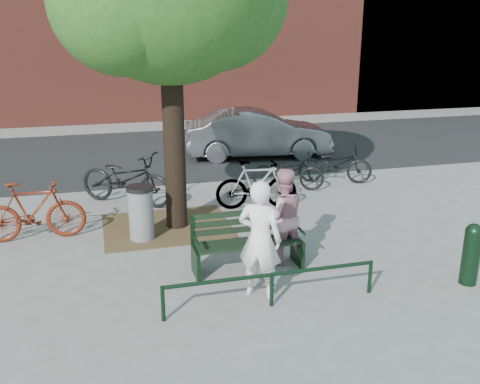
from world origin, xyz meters
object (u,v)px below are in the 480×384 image
object	(u,v)px
park_bench	(247,240)
bicycle_c	(288,171)
person_left	(260,239)
parked_car	(258,134)
person_right	(282,216)
bollard	(471,252)
litter_bin	(141,213)

from	to	relation	value
park_bench	bicycle_c	distance (m)	4.42
person_left	parked_car	world-z (taller)	person_left
person_right	bollard	xyz separation A→B (m)	(2.46, -1.47, -0.28)
bollard	bicycle_c	bearing A→B (deg)	100.41
bicycle_c	bollard	bearing A→B (deg)	-144.56
park_bench	parked_car	distance (m)	7.54
person_left	litter_bin	world-z (taller)	person_left
litter_bin	parked_car	bearing A→B (deg)	54.97
person_right	bicycle_c	world-z (taller)	person_right
bollard	bicycle_c	distance (m)	5.37
person_right	parked_car	distance (m)	7.30
park_bench	person_left	xyz separation A→B (m)	(-0.07, -0.93, 0.39)
person_left	bollard	distance (m)	3.21
bicycle_c	park_bench	bearing A→B (deg)	176.48
litter_bin	bicycle_c	xyz separation A→B (m)	(3.62, 2.23, -0.06)
person_right	park_bench	bearing A→B (deg)	8.30
person_right	bollard	world-z (taller)	person_right
bollard	bicycle_c	size ratio (longest dim) A/B	0.57
person_left	parked_car	distance (m)	8.45
person_left	parked_car	size ratio (longest dim) A/B	0.41
parked_car	person_left	bearing A→B (deg)	170.18
park_bench	bollard	size ratio (longest dim) A/B	1.81
park_bench	parked_car	size ratio (longest dim) A/B	0.41
park_bench	bicycle_c	size ratio (longest dim) A/B	1.03
park_bench	person_right	bearing A→B (deg)	6.56
person_left	bicycle_c	xyz separation A→B (m)	(2.18, 4.81, -0.42)
bollard	litter_bin	xyz separation A→B (m)	(-4.59, 3.05, -0.01)
person_left	person_right	world-z (taller)	person_left
parked_car	bicycle_c	bearing A→B (deg)	-177.39
person_right	bollard	bearing A→B (deg)	150.85
person_left	parked_car	bearing A→B (deg)	-71.94
bollard	litter_bin	size ratio (longest dim) A/B	0.96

